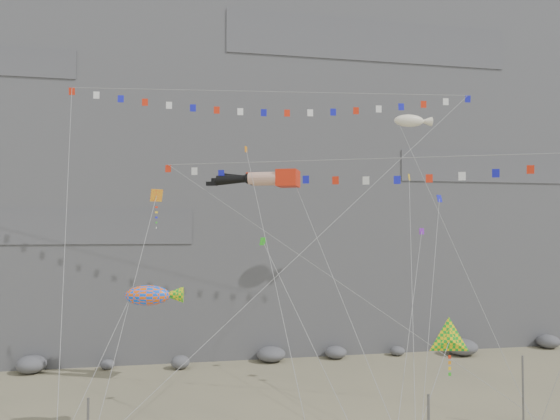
% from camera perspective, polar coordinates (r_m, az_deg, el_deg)
% --- Properties ---
extents(cliff, '(80.00, 28.00, 50.00)m').
position_cam_1_polar(cliff, '(65.22, -3.34, 9.64)').
color(cliff, slate).
rests_on(cliff, ground).
extents(talus_boulders, '(60.00, 3.00, 1.20)m').
position_cam_1_polar(talus_boulders, '(50.29, -0.93, -14.89)').
color(talus_boulders, slate).
rests_on(talus_boulders, ground).
extents(anchor_pole_right, '(0.12, 0.12, 4.20)m').
position_cam_1_polar(anchor_pole_right, '(37.29, 24.05, -16.89)').
color(anchor_pole_right, slate).
rests_on(anchor_pole_right, ground).
extents(legs_kite, '(8.79, 17.38, 21.21)m').
position_cam_1_polar(legs_kite, '(39.52, -1.78, 3.25)').
color(legs_kite, red).
rests_on(legs_kite, ground).
extents(flag_banner_upper, '(30.92, 16.82, 29.99)m').
position_cam_1_polar(flag_banner_upper, '(43.72, -0.50, 12.22)').
color(flag_banner_upper, red).
rests_on(flag_banner_upper, ground).
extents(flag_banner_lower, '(28.29, 13.06, 19.30)m').
position_cam_1_polar(flag_banner_lower, '(37.56, 10.56, 5.29)').
color(flag_banner_lower, red).
rests_on(flag_banner_lower, ground).
extents(harlequin_kite, '(3.95, 7.56, 15.67)m').
position_cam_1_polar(harlequin_kite, '(34.80, -12.80, 1.38)').
color(harlequin_kite, red).
rests_on(harlequin_kite, ground).
extents(fish_windsock, '(6.40, 4.74, 9.93)m').
position_cam_1_polar(fish_windsock, '(32.12, -13.68, -8.69)').
color(fish_windsock, '#FF5A0D').
rests_on(fish_windsock, ground).
extents(delta_kite, '(5.40, 3.46, 7.92)m').
position_cam_1_polar(delta_kite, '(31.54, 17.29, -12.86)').
color(delta_kite, yellow).
rests_on(delta_kite, ground).
extents(blimp_windsock, '(4.16, 13.04, 24.21)m').
position_cam_1_polar(blimp_windsock, '(46.85, 13.35, 9.00)').
color(blimp_windsock, white).
rests_on(blimp_windsock, ground).
extents(small_kite_a, '(1.89, 15.74, 23.26)m').
position_cam_1_polar(small_kite_a, '(39.56, -3.41, 5.58)').
color(small_kite_a, orange).
rests_on(small_kite_a, ground).
extents(small_kite_b, '(7.25, 10.91, 16.94)m').
position_cam_1_polar(small_kite_b, '(39.60, 14.53, -2.64)').
color(small_kite_b, purple).
rests_on(small_kite_b, ground).
extents(small_kite_c, '(4.31, 10.91, 15.47)m').
position_cam_1_polar(small_kite_c, '(34.20, -1.65, -3.63)').
color(small_kite_c, green).
rests_on(small_kite_c, ground).
extents(small_kite_d, '(7.46, 15.99, 23.02)m').
position_cam_1_polar(small_kite_d, '(42.65, 13.36, 2.87)').
color(small_kite_d, yellow).
rests_on(small_kite_d, ground).
extents(small_kite_e, '(7.12, 10.50, 18.24)m').
position_cam_1_polar(small_kite_e, '(40.59, 16.30, 0.84)').
color(small_kite_e, '#1618C4').
rests_on(small_kite_e, ground).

